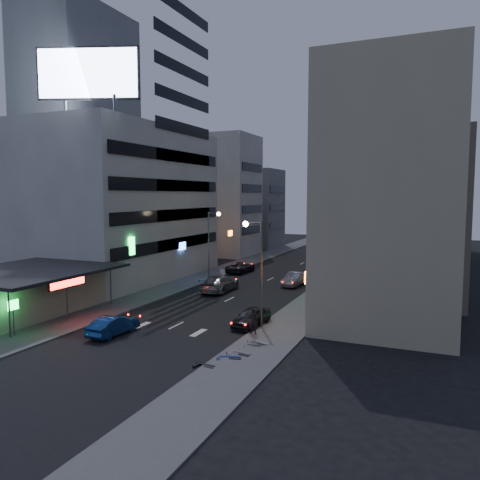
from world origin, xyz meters
The scene contains 29 objects.
ground centered at (0.00, 0.00, 0.00)m, with size 180.00×180.00×0.00m, color black.
sidewalk_left centered at (-8.00, 30.00, 0.06)m, with size 4.00×120.00×0.12m, color #4C4C4F.
sidewalk_right centered at (8.00, 30.00, 0.06)m, with size 4.00×120.00×0.12m, color #4C4C4F.
food_court centered at (-13.90, 2.00, 1.98)m, with size 11.00×13.00×3.88m.
white_building centered at (-17.00, 20.00, 9.00)m, with size 14.00×24.00×18.00m, color silver.
grey_tower centered at (-26.00, 23.00, 17.00)m, with size 10.00×14.00×34.00m, color gray.
shophouse_near centered at (15.00, 10.50, 10.00)m, with size 10.00×11.00×20.00m, color #B0A98A.
shophouse_mid centered at (15.50, 22.00, 8.00)m, with size 11.00×12.00×16.00m, color gray.
shophouse_far centered at (15.00, 35.00, 11.00)m, with size 10.00×14.00×22.00m, color #B0A98A.
far_left_a centered at (-15.50, 45.00, 10.00)m, with size 11.00×10.00×20.00m, color silver.
far_left_b centered at (-16.00, 58.00, 7.50)m, with size 12.00×10.00×15.00m, color gray.
far_right_a centered at (15.50, 50.00, 9.00)m, with size 11.00×12.00×18.00m, color gray.
far_right_b centered at (16.00, 64.00, 12.00)m, with size 12.00×12.00×24.00m, color #B0A98A.
billboard centered at (-12.99, 9.97, 21.66)m, with size 9.52×3.75×6.20m.
street_lamp_right_near centered at (5.90, 6.00, 5.36)m, with size 1.60×0.44×8.02m.
street_lamp_left centered at (-5.90, 22.00, 5.36)m, with size 1.60×0.44×8.02m.
street_lamp_right_far centered at (5.90, 40.00, 5.36)m, with size 1.60×0.44×8.02m.
parked_car_right_near centered at (5.45, 6.10, 0.73)m, with size 1.73×4.29×1.46m, color #26262B.
parked_car_right_mid centered at (3.85, 23.06, 0.74)m, with size 1.57×4.49×1.48m, color #929499.
parked_car_left centered at (-5.20, 28.97, 0.71)m, with size 2.35×5.10×1.42m, color #28282D.
parked_car_right_far centered at (4.63, 29.44, 0.65)m, with size 1.83×4.49×1.30m, color #9FA2A7.
road_car_blue centered at (-2.91, 0.13, 0.71)m, with size 1.50×4.31×1.42m, color navy.
road_car_silver centered at (-2.48, 16.98, 0.86)m, with size 2.41×5.94×1.72m, color gray.
person centered at (6.41, 4.02, 1.07)m, with size 0.69×0.45×1.89m, color black.
scooter_black_a centered at (6.81, -2.83, 0.66)m, with size 1.78×0.59×1.09m, color black, non-canonical shape.
scooter_silver_a centered at (7.99, -0.11, 0.75)m, with size 2.06×0.69×1.26m, color #95979B, non-canonical shape.
scooter_blue centered at (7.55, -0.78, 0.75)m, with size 2.07×0.69×1.26m, color navy, non-canonical shape.
scooter_black_b centered at (7.89, 1.83, 0.61)m, with size 1.60×0.53×0.98m, color black, non-canonical shape.
scooter_silver_b centered at (8.28, 2.21, 0.69)m, with size 1.85×0.62×1.13m, color #BABEC3, non-canonical shape.
Camera 1 is at (18.51, -26.66, 10.09)m, focal length 35.00 mm.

